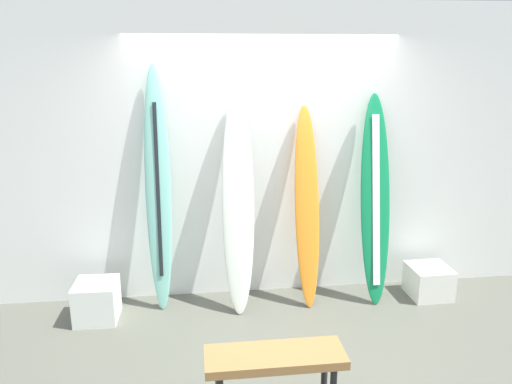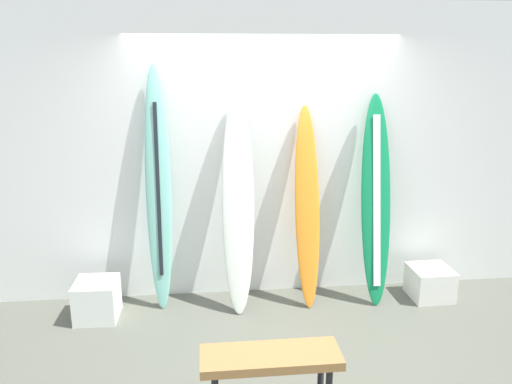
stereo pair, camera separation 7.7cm
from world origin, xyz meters
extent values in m
cube|color=#52544A|center=(0.00, 0.00, -0.02)|extent=(8.00, 8.00, 0.04)
cube|color=white|center=(0.00, 1.30, 1.40)|extent=(7.20, 0.20, 2.80)
ellipsoid|color=#7BC7B7|center=(-0.99, 1.02, 1.13)|extent=(0.23, 0.31, 2.26)
cube|color=black|center=(-0.99, 1.00, 1.13)|extent=(0.04, 0.19, 1.58)
cone|color=black|center=(-0.99, 0.96, 0.20)|extent=(0.07, 0.08, 0.11)
ellipsoid|color=silver|center=(-0.27, 0.93, 0.99)|extent=(0.32, 0.51, 1.99)
cone|color=black|center=(-0.27, 0.79, 0.17)|extent=(0.07, 0.09, 0.11)
ellipsoid|color=orange|center=(0.38, 0.96, 0.94)|extent=(0.25, 0.45, 1.88)
cone|color=black|center=(0.38, 0.83, 0.16)|extent=(0.07, 0.09, 0.11)
ellipsoid|color=#127E49|center=(1.03, 0.94, 0.99)|extent=(0.29, 0.44, 1.98)
cube|color=white|center=(1.03, 0.91, 1.00)|extent=(0.07, 0.33, 1.58)
cube|color=white|center=(-1.57, 0.80, 0.18)|extent=(0.38, 0.38, 0.36)
cube|color=white|center=(1.62, 0.87, 0.15)|extent=(0.39, 0.39, 0.30)
cube|color=olive|center=(-0.18, -0.66, 0.45)|extent=(0.90, 0.31, 0.06)
cylinder|color=black|center=(-0.54, -0.55, 0.21)|extent=(0.04, 0.04, 0.42)
cylinder|color=black|center=(0.18, -0.55, 0.21)|extent=(0.04, 0.04, 0.42)
camera|label=1|loc=(-0.64, -3.44, 2.34)|focal=35.27mm
camera|label=2|loc=(-0.57, -3.45, 2.34)|focal=35.27mm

